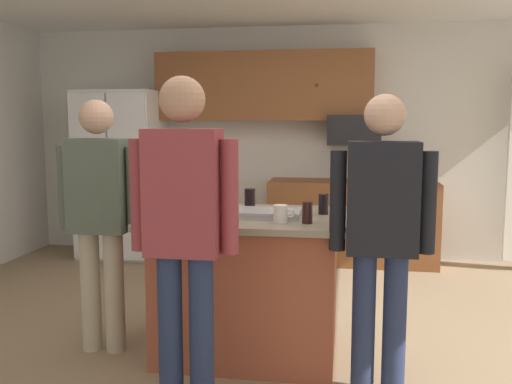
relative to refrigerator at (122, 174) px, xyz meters
name	(u,v)px	position (x,y,z in m)	size (l,w,h in m)	color
floor	(265,348)	(2.00, -2.38, -0.94)	(7.04, 7.04, 0.00)	#937A5B
back_wall	(300,143)	(2.00, 0.42, 0.36)	(6.40, 0.10, 2.60)	silver
cabinet_run_upper	(263,87)	(1.60, 0.22, 0.98)	(2.40, 0.38, 0.75)	brown
cabinet_run_lower	(352,222)	(2.60, 0.10, -0.49)	(1.80, 0.63, 0.90)	brown
refrigerator	(122,174)	(0.00, 0.00, 0.00)	(0.88, 0.76, 1.88)	white
microwave_over_range	(354,130)	(2.60, 0.12, 0.51)	(0.56, 0.40, 0.32)	black
kitchen_island	(249,284)	(1.90, -2.46, -0.46)	(1.27, 0.95, 0.94)	#9E4C33
person_host_foreground	(100,209)	(0.93, -2.58, 0.03)	(0.57, 0.22, 1.68)	tan
person_guest_right	(184,222)	(1.71, -3.27, 0.09)	(0.57, 0.23, 1.77)	#232D4C
person_guest_by_door	(382,226)	(2.73, -2.92, 0.04)	(0.57, 0.22, 1.69)	#232D4C
glass_stout_tall	(206,197)	(1.54, -2.15, 0.06)	(0.06, 0.06, 0.13)	black
tumbler_amber	(214,205)	(1.70, -2.57, 0.07)	(0.06, 0.06, 0.15)	black
glass_pilsner	(323,204)	(2.38, -2.36, 0.06)	(0.07, 0.07, 0.13)	black
mug_blue_stoneware	(281,214)	(2.15, -2.71, 0.05)	(0.13, 0.09, 0.11)	white
mug_ceramic_white	(224,205)	(1.73, -2.39, 0.04)	(0.12, 0.08, 0.09)	white
glass_dark_ale	(250,198)	(1.86, -2.15, 0.07)	(0.07, 0.07, 0.13)	black
glass_short_whisky	(307,213)	(2.30, -2.71, 0.06)	(0.06, 0.06, 0.13)	black
serving_tray	(266,213)	(2.03, -2.51, 0.02)	(0.44, 0.30, 0.04)	#B7B7BC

